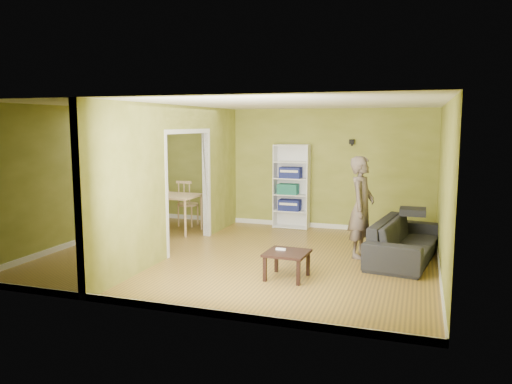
# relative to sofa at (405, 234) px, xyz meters

# --- Properties ---
(room_shell) EXTENTS (6.50, 6.50, 6.50)m
(room_shell) POSITION_rel_sofa_xyz_m (-2.70, -0.67, 0.86)
(room_shell) COLOR olive
(room_shell) RESTS_ON ground
(partition) EXTENTS (0.22, 5.50, 2.60)m
(partition) POSITION_rel_sofa_xyz_m (-3.90, -0.67, 0.86)
(partition) COLOR #A0A347
(partition) RESTS_ON ground
(wall_speaker) EXTENTS (0.10, 0.10, 0.10)m
(wall_speaker) POSITION_rel_sofa_xyz_m (-1.20, 2.02, 1.46)
(wall_speaker) COLOR black
(wall_speaker) RESTS_ON room_shell
(sofa) EXTENTS (2.41, 1.33, 0.87)m
(sofa) POSITION_rel_sofa_xyz_m (0.00, 0.00, 0.00)
(sofa) COLOR #25262C
(sofa) RESTS_ON ground
(person) EXTENTS (0.83, 0.69, 2.04)m
(person) POSITION_rel_sofa_xyz_m (-0.73, -0.08, 0.58)
(person) COLOR slate
(person) RESTS_ON ground
(bookshelf) EXTENTS (0.77, 0.34, 1.83)m
(bookshelf) POSITION_rel_sofa_xyz_m (-2.46, 1.94, 0.48)
(bookshelf) COLOR white
(bookshelf) RESTS_ON ground
(paper_box_navy_a) EXTENTS (0.46, 0.30, 0.24)m
(paper_box_navy_a) POSITION_rel_sofa_xyz_m (-2.50, 1.89, 0.07)
(paper_box_navy_a) COLOR navy
(paper_box_navy_a) RESTS_ON bookshelf
(paper_box_teal) EXTENTS (0.44, 0.29, 0.22)m
(paper_box_teal) POSITION_rel_sofa_xyz_m (-2.54, 1.89, 0.42)
(paper_box_teal) COLOR #195F5C
(paper_box_teal) RESTS_ON bookshelf
(paper_box_navy_b) EXTENTS (0.46, 0.30, 0.24)m
(paper_box_navy_b) POSITION_rel_sofa_xyz_m (-2.49, 1.89, 0.79)
(paper_box_navy_b) COLOR navy
(paper_box_navy_b) RESTS_ON bookshelf
(coffee_table) EXTENTS (0.61, 0.61, 0.41)m
(coffee_table) POSITION_rel_sofa_xyz_m (-1.62, -1.67, -0.09)
(coffee_table) COLOR black
(coffee_table) RESTS_ON ground
(game_controller) EXTENTS (0.15, 0.04, 0.03)m
(game_controller) POSITION_rel_sofa_xyz_m (-1.73, -1.61, -0.02)
(game_controller) COLOR white
(game_controller) RESTS_ON coffee_table
(dining_table) EXTENTS (1.27, 0.84, 0.79)m
(dining_table) POSITION_rel_sofa_xyz_m (-4.84, 0.71, 0.28)
(dining_table) COLOR #DCB789
(dining_table) RESTS_ON ground
(chair_left) EXTENTS (0.59, 0.59, 1.03)m
(chair_left) POSITION_rel_sofa_xyz_m (-5.58, 0.69, 0.08)
(chair_left) COLOR tan
(chair_left) RESTS_ON ground
(chair_near) EXTENTS (0.57, 0.57, 0.97)m
(chair_near) POSITION_rel_sofa_xyz_m (-4.78, 0.10, 0.05)
(chair_near) COLOR tan
(chair_near) RESTS_ON ground
(chair_far) EXTENTS (0.48, 0.48, 1.04)m
(chair_far) POSITION_rel_sofa_xyz_m (-4.72, 1.38, 0.08)
(chair_far) COLOR #D9B882
(chair_far) RESTS_ON ground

